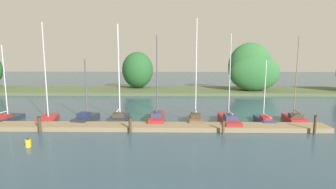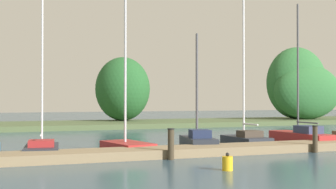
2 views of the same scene
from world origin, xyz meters
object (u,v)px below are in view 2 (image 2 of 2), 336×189
object	(u,v)px
mooring_piling_1	(171,144)
channel_buoy_0	(227,163)
sailboat_4	(245,138)
sailboat_1	(42,148)
mooring_piling_2	(315,139)
sailboat_3	(198,140)
sailboat_5	(300,136)
sailboat_2	(126,142)

from	to	relation	value
mooring_piling_1	channel_buoy_0	distance (m)	3.18
sailboat_4	mooring_piling_1	bearing A→B (deg)	123.13
sailboat_1	mooring_piling_2	distance (m)	11.53
sailboat_3	mooring_piling_2	xyz separation A→B (m)	(4.16, -3.02, 0.19)
mooring_piling_1	sailboat_5	bearing A→B (deg)	22.04
sailboat_4	mooring_piling_2	xyz separation A→B (m)	(1.43, -3.43, 0.18)
mooring_piling_2	sailboat_2	bearing A→B (deg)	156.99
sailboat_3	channel_buoy_0	bearing A→B (deg)	174.69
sailboat_2	mooring_piling_1	size ratio (longest dim) A/B	6.97
mooring_piling_1	channel_buoy_0	size ratio (longest dim) A/B	2.07
sailboat_4	mooring_piling_1	xyz separation A→B (m)	(-5.21, -3.46, 0.19)
sailboat_1	sailboat_2	distance (m)	3.56
sailboat_2	mooring_piling_1	world-z (taller)	sailboat_2
sailboat_2	sailboat_3	bearing A→B (deg)	-105.14
sailboat_4	sailboat_3	bearing A→B (deg)	98.07
sailboat_5	channel_buoy_0	xyz separation A→B (m)	(-7.64, -6.47, -0.17)
sailboat_3	mooring_piling_1	distance (m)	3.94
sailboat_5	mooring_piling_1	bearing A→B (deg)	111.30
sailboat_1	sailboat_3	size ratio (longest dim) A/B	1.21
mooring_piling_1	sailboat_1	bearing A→B (deg)	143.99
sailboat_1	mooring_piling_1	distance (m)	5.49
sailboat_4	sailboat_5	size ratio (longest dim) A/B	1.13
sailboat_3	channel_buoy_0	distance (m)	6.35
sailboat_5	sailboat_3	bearing A→B (deg)	92.66
sailboat_5	mooring_piling_2	xyz separation A→B (m)	(-1.77, -3.38, 0.18)
sailboat_2	mooring_piling_2	size ratio (longest dim) A/B	7.11
sailboat_1	sailboat_4	bearing A→B (deg)	-81.38
sailboat_4	sailboat_5	distance (m)	3.20
mooring_piling_1	channel_buoy_0	bearing A→B (deg)	-75.88
sailboat_5	mooring_piling_2	bearing A→B (deg)	151.61
sailboat_3	mooring_piling_1	bearing A→B (deg)	151.23
sailboat_4	channel_buoy_0	distance (m)	7.90
sailboat_3	sailboat_4	size ratio (longest dim) A/B	0.65
sailboat_3	channel_buoy_0	world-z (taller)	sailboat_3
sailboat_1	channel_buoy_0	size ratio (longest dim) A/B	11.23
sailboat_4	mooring_piling_1	size ratio (longest dim) A/B	6.86
sailboat_1	sailboat_5	size ratio (longest dim) A/B	0.89
sailboat_2	mooring_piling_2	distance (m)	8.17
sailboat_4	sailboat_2	bearing A→B (deg)	91.82
sailboat_3	sailboat_4	distance (m)	2.76
sailboat_4	mooring_piling_1	distance (m)	6.26
channel_buoy_0	sailboat_3	bearing A→B (deg)	74.34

